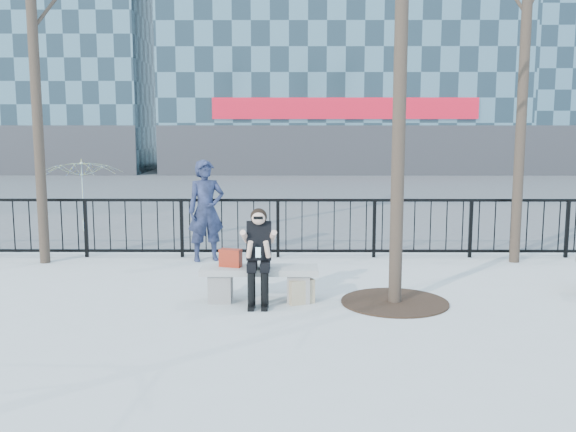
{
  "coord_description": "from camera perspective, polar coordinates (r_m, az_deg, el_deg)",
  "views": [
    {
      "loc": [
        0.45,
        -8.82,
        2.49
      ],
      "look_at": [
        0.4,
        0.8,
        1.1
      ],
      "focal_mm": 40.0,
      "sensor_mm": 36.0,
      "label": 1
    }
  ],
  "objects": [
    {
      "name": "seated_woman",
      "position": [
        8.86,
        -2.62,
        -3.64
      ],
      "size": [
        0.5,
        0.64,
        1.34
      ],
      "color": "black",
      "rests_on": "ground"
    },
    {
      "name": "ground",
      "position": [
        9.18,
        -2.55,
        -7.53
      ],
      "size": [
        120.0,
        120.0,
        0.0
      ],
      "primitive_type": "plane",
      "color": "#A6A6A1",
      "rests_on": "ground"
    },
    {
      "name": "tree_grate",
      "position": [
        9.18,
        9.46,
        -7.55
      ],
      "size": [
        1.5,
        1.5,
        0.02
      ],
      "primitive_type": "cylinder",
      "color": "black",
      "rests_on": "ground"
    },
    {
      "name": "standing_man",
      "position": [
        11.73,
        -7.29,
        0.48
      ],
      "size": [
        0.79,
        0.65,
        1.84
      ],
      "primitive_type": "imported",
      "rotation": [
        0.0,
        0.0,
        0.36
      ],
      "color": "black",
      "rests_on": "ground"
    },
    {
      "name": "shopping_bag",
      "position": [
        8.98,
        1.21,
        -6.75
      ],
      "size": [
        0.38,
        0.27,
        0.34
      ],
      "primitive_type": "cube",
      "rotation": [
        0.0,
        0.0,
        0.42
      ],
      "color": "tan",
      "rests_on": "ground"
    },
    {
      "name": "railing",
      "position": [
        11.99,
        -1.86,
        -1.08
      ],
      "size": [
        14.0,
        0.06,
        1.1
      ],
      "color": "black",
      "rests_on": "ground"
    },
    {
      "name": "handbag",
      "position": [
        9.08,
        -5.13,
        -3.73
      ],
      "size": [
        0.33,
        0.22,
        0.25
      ],
      "primitive_type": "cube",
      "rotation": [
        0.0,
        0.0,
        -0.28
      ],
      "color": "maroon",
      "rests_on": "bench_main"
    },
    {
      "name": "street_surface",
      "position": [
        23.95,
        -0.78,
        2.27
      ],
      "size": [
        60.0,
        23.0,
        0.01
      ],
      "primitive_type": "cube",
      "color": "#474747",
      "rests_on": "ground"
    },
    {
      "name": "vendor_umbrella",
      "position": [
        15.48,
        -17.82,
        1.73
      ],
      "size": [
        1.96,
        2.0,
        1.69
      ],
      "primitive_type": "imported",
      "rotation": [
        0.0,
        0.0,
        0.07
      ],
      "color": "#FBFA37",
      "rests_on": "ground"
    },
    {
      "name": "bench_main",
      "position": [
        9.1,
        -2.56,
        -5.71
      ],
      "size": [
        1.65,
        0.46,
        0.49
      ],
      "color": "slate",
      "rests_on": "ground"
    }
  ]
}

